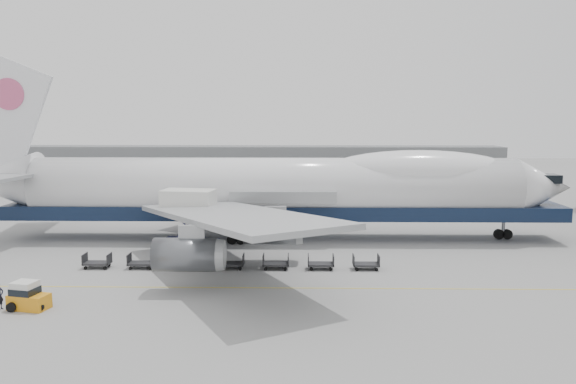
{
  "coord_description": "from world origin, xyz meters",
  "views": [
    {
      "loc": [
        2.61,
        -48.56,
        13.43
      ],
      "look_at": [
        1.58,
        6.0,
        5.97
      ],
      "focal_mm": 35.0,
      "sensor_mm": 36.0,
      "label": 1
    }
  ],
  "objects": [
    {
      "name": "ground",
      "position": [
        0.0,
        0.0,
        0.0
      ],
      "size": [
        260.0,
        260.0,
        0.0
      ],
      "primitive_type": "plane",
      "color": "gray",
      "rests_on": "ground"
    },
    {
      "name": "apron_line",
      "position": [
        0.0,
        -6.0,
        0.01
      ],
      "size": [
        60.0,
        0.15,
        0.01
      ],
      "primitive_type": "cube",
      "color": "gold",
      "rests_on": "ground"
    },
    {
      "name": "hangar",
      "position": [
        -10.0,
        70.0,
        3.5
      ],
      "size": [
        110.0,
        8.0,
        7.0
      ],
      "primitive_type": "cube",
      "color": "slate",
      "rests_on": "ground"
    },
    {
      "name": "airliner",
      "position": [
        0.64,
        12.0,
        5.62
      ],
      "size": [
        67.0,
        55.3,
        19.98
      ],
      "color": "white",
      "rests_on": "ground"
    },
    {
      "name": "catering_truck",
      "position": [
        -8.21,
        5.72,
        3.46
      ],
      "size": [
        5.77,
        4.35,
        6.2
      ],
      "rotation": [
        0.0,
        0.0,
        -0.15
      ],
      "color": "#171A45",
      "rests_on": "ground"
    },
    {
      "name": "baggage_tug",
      "position": [
        -16.33,
        -11.09,
        0.87
      ],
      "size": [
        2.92,
        1.98,
        1.96
      ],
      "rotation": [
        0.0,
        0.0,
        -0.22
      ],
      "color": "orange",
      "rests_on": "ground"
    },
    {
      "name": "dolly_0",
      "position": [
        -15.24,
        -0.49,
        0.53
      ],
      "size": [
        2.3,
        1.35,
        1.3
      ],
      "color": "#2D2D30",
      "rests_on": "ground"
    },
    {
      "name": "dolly_1",
      "position": [
        -11.27,
        -0.49,
        0.53
      ],
      "size": [
        2.3,
        1.35,
        1.3
      ],
      "color": "#2D2D30",
      "rests_on": "ground"
    },
    {
      "name": "dolly_2",
      "position": [
        -7.31,
        -0.49,
        0.53
      ],
      "size": [
        2.3,
        1.35,
        1.3
      ],
      "color": "#2D2D30",
      "rests_on": "ground"
    },
    {
      "name": "dolly_3",
      "position": [
        -3.34,
        -0.49,
        0.53
      ],
      "size": [
        2.3,
        1.35,
        1.3
      ],
      "color": "#2D2D30",
      "rests_on": "ground"
    },
    {
      "name": "dolly_4",
      "position": [
        0.63,
        -0.49,
        0.53
      ],
      "size": [
        2.3,
        1.35,
        1.3
      ],
      "color": "#2D2D30",
      "rests_on": "ground"
    },
    {
      "name": "dolly_5",
      "position": [
        4.59,
        -0.49,
        0.53
      ],
      "size": [
        2.3,
        1.35,
        1.3
      ],
      "color": "#2D2D30",
      "rests_on": "ground"
    },
    {
      "name": "dolly_6",
      "position": [
        8.56,
        -0.49,
        0.53
      ],
      "size": [
        2.3,
        1.35,
        1.3
      ],
      "color": "#2D2D30",
      "rests_on": "ground"
    }
  ]
}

